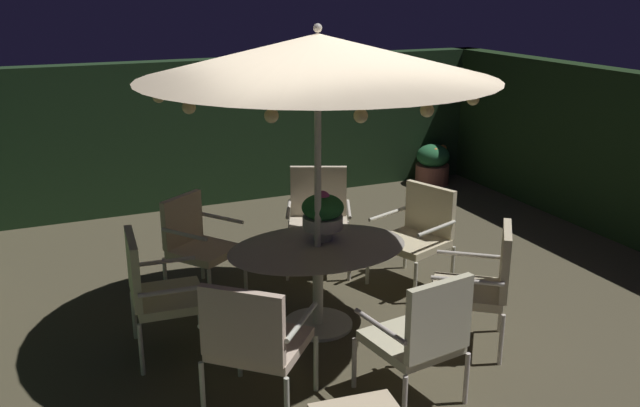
% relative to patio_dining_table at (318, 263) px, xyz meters
% --- Properties ---
extents(ground_plane, '(8.14, 7.79, 0.02)m').
position_rel_patio_dining_table_xyz_m(ground_plane, '(0.22, 0.15, -0.60)').
color(ground_plane, '#4E4733').
extents(hedge_backdrop_rear, '(8.14, 0.30, 1.93)m').
position_rel_patio_dining_table_xyz_m(hedge_backdrop_rear, '(0.22, 3.90, 0.38)').
color(hedge_backdrop_rear, '#1D341C').
rests_on(hedge_backdrop_rear, ground_plane).
extents(patio_dining_table, '(1.56, 1.12, 0.75)m').
position_rel_patio_dining_table_xyz_m(patio_dining_table, '(0.00, 0.00, 0.00)').
color(patio_dining_table, beige).
rests_on(patio_dining_table, ground_plane).
extents(patio_umbrella, '(2.85, 2.85, 2.57)m').
position_rel_patio_dining_table_xyz_m(patio_umbrella, '(-0.00, 0.00, 1.73)').
color(patio_umbrella, silver).
rests_on(patio_umbrella, ground_plane).
extents(centerpiece_planter, '(0.36, 0.36, 0.44)m').
position_rel_patio_dining_table_xyz_m(centerpiece_planter, '(0.10, 0.12, 0.41)').
color(centerpiece_planter, beige).
rests_on(centerpiece_planter, patio_dining_table).
extents(patio_chair_north, '(0.67, 0.70, 1.00)m').
position_rel_patio_dining_table_xyz_m(patio_chair_north, '(0.20, -1.35, -0.04)').
color(patio_chair_north, silver).
rests_on(patio_chair_north, ground_plane).
extents(patio_chair_northeast, '(0.83, 0.83, 1.03)m').
position_rel_patio_dining_table_xyz_m(patio_chair_northeast, '(1.08, -0.83, -0.01)').
color(patio_chair_northeast, silver).
rests_on(patio_chair_northeast, ground_plane).
extents(patio_chair_east, '(0.79, 0.80, 0.97)m').
position_rel_patio_dining_table_xyz_m(patio_chair_east, '(1.28, 0.47, -0.04)').
color(patio_chair_east, silver).
rests_on(patio_chair_east, ground_plane).
extents(patio_chair_southeast, '(0.84, 0.82, 1.04)m').
position_rel_patio_dining_table_xyz_m(patio_chair_southeast, '(0.55, 1.25, -0.00)').
color(patio_chair_southeast, beige).
rests_on(patio_chair_southeast, ground_plane).
extents(patio_chair_south, '(0.79, 0.79, 0.95)m').
position_rel_patio_dining_table_xyz_m(patio_chair_south, '(-0.79, 1.10, -0.04)').
color(patio_chair_south, beige).
rests_on(patio_chair_south, ground_plane).
extents(patio_chair_southwest, '(0.62, 0.68, 1.02)m').
position_rel_patio_dining_table_xyz_m(patio_chair_southwest, '(-1.36, 0.09, -0.01)').
color(patio_chair_southwest, silver).
rests_on(patio_chair_southwest, ground_plane).
extents(patio_chair_west, '(0.88, 0.88, 1.02)m').
position_rel_patio_dining_table_xyz_m(patio_chair_west, '(-0.91, -1.01, 0.00)').
color(patio_chair_west, silver).
rests_on(patio_chair_west, ground_plane).
extents(potted_plant_back_center, '(0.50, 0.50, 0.60)m').
position_rel_patio_dining_table_xyz_m(potted_plant_back_center, '(3.36, 3.46, -0.29)').
color(potted_plant_back_center, '#AA5F51').
rests_on(potted_plant_back_center, ground_plane).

